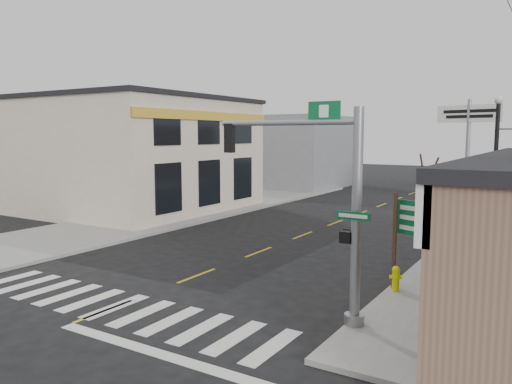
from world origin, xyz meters
The scene contains 13 objects.
ground centered at (0.00, 0.00, 0.00)m, with size 140.00×140.00×0.00m, color black.
sidewalk_left centered at (-9.00, 13.00, 0.07)m, with size 6.00×38.00×0.13m, color gray.
center_line centered at (0.00, 8.00, 0.01)m, with size 0.12×56.00×0.01m, color gold.
crosswalk centered at (0.00, 0.40, 0.01)m, with size 11.00×2.20×0.01m, color silver.
left_building centered at (-13.00, 14.00, 3.40)m, with size 12.00×12.00×6.80m, color beige.
bldg_distant_left centered at (-11.00, 32.00, 3.20)m, with size 9.00×10.00×6.40m, color gray.
traffic_signal_pole centered at (5.56, 2.32, 3.36)m, with size 4.27×0.36×5.41m.
guide_sign centered at (6.79, 5.80, 1.99)m, with size 1.65×0.14×2.89m.
fire_hydrant centered at (6.30, 5.47, 0.54)m, with size 0.24×0.24×0.76m.
ped_crossing_sign centered at (6.30, 9.68, 2.07)m, with size 1.10×0.08×2.84m.
lamp_post centered at (8.21, 11.66, 3.63)m, with size 0.78×0.62×6.04m.
dance_center_sign centered at (6.54, 15.64, 4.87)m, with size 2.93×0.18×6.23m.
bare_tree centered at (7.50, 6.10, 3.83)m, with size 2.35×2.35×4.70m.
Camera 1 is at (10.32, -8.91, 4.74)m, focal length 35.00 mm.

